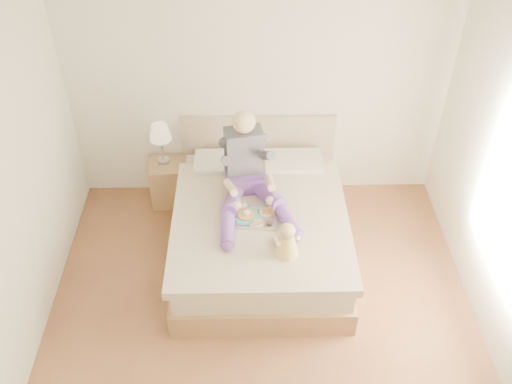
{
  "coord_description": "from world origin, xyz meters",
  "views": [
    {
      "loc": [
        -0.11,
        -3.13,
        4.34
      ],
      "look_at": [
        -0.04,
        1.09,
        0.77
      ],
      "focal_mm": 40.0,
      "sensor_mm": 36.0,
      "label": 1
    }
  ],
  "objects_px": {
    "nightstand": "(170,182)",
    "bed": "(260,226)",
    "baby": "(287,242)",
    "adult": "(248,174)",
    "tray": "(255,215)"
  },
  "relations": [
    {
      "from": "nightstand",
      "to": "baby",
      "type": "bearing_deg",
      "value": -54.95
    },
    {
      "from": "adult",
      "to": "baby",
      "type": "relative_size",
      "value": 3.24
    },
    {
      "from": "bed",
      "to": "tray",
      "type": "distance_m",
      "value": 0.38
    },
    {
      "from": "bed",
      "to": "nightstand",
      "type": "relative_size",
      "value": 4.2
    },
    {
      "from": "adult",
      "to": "baby",
      "type": "xyz_separation_m",
      "value": [
        0.34,
        -0.81,
        -0.12
      ]
    },
    {
      "from": "bed",
      "to": "baby",
      "type": "height_order",
      "value": "bed"
    },
    {
      "from": "bed",
      "to": "nightstand",
      "type": "bearing_deg",
      "value": 141.48
    },
    {
      "from": "nightstand",
      "to": "adult",
      "type": "distance_m",
      "value": 1.26
    },
    {
      "from": "bed",
      "to": "baby",
      "type": "xyz_separation_m",
      "value": [
        0.22,
        -0.67,
        0.44
      ]
    },
    {
      "from": "bed",
      "to": "baby",
      "type": "distance_m",
      "value": 0.83
    },
    {
      "from": "nightstand",
      "to": "bed",
      "type": "bearing_deg",
      "value": -43.31
    },
    {
      "from": "bed",
      "to": "adult",
      "type": "bearing_deg",
      "value": 129.25
    },
    {
      "from": "tray",
      "to": "baby",
      "type": "height_order",
      "value": "baby"
    },
    {
      "from": "adult",
      "to": "tray",
      "type": "height_order",
      "value": "adult"
    },
    {
      "from": "tray",
      "to": "nightstand",
      "type": "bearing_deg",
      "value": 136.8
    }
  ]
}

